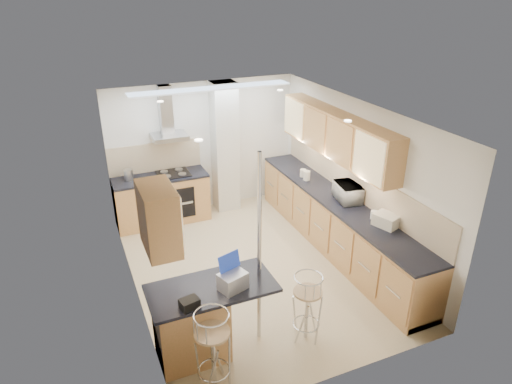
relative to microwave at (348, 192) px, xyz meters
name	(u,v)px	position (x,y,z in m)	size (l,w,h in m)	color
ground	(253,267)	(-1.61, 0.10, -1.06)	(4.80, 4.80, 0.00)	#C8B285
room_shell	(263,166)	(-1.29, 0.47, 0.48)	(3.64, 4.84, 2.51)	white
right_counter	(336,224)	(-0.11, 0.10, -0.60)	(0.63, 4.40, 0.92)	#B68949
back_counter	(162,199)	(-2.56, 2.20, -0.60)	(1.70, 0.63, 0.92)	#B68949
peninsula	(213,319)	(-2.74, -1.35, -0.59)	(1.47, 0.72, 0.94)	#B68949
microwave	(348,192)	(0.00, 0.00, 0.00)	(0.51, 0.35, 0.28)	white
laptop	(233,281)	(-2.53, -1.48, -0.02)	(0.30, 0.22, 0.21)	#9C9DA3
bag	(190,303)	(-3.07, -1.61, -0.07)	(0.20, 0.14, 0.11)	black
bar_stool_near	(213,351)	(-2.91, -1.87, -0.56)	(0.41, 0.41, 1.00)	tan
bar_stool_end	(307,307)	(-1.60, -1.60, -0.60)	(0.38, 0.38, 0.93)	tan
jar_a	(307,176)	(-0.20, 0.99, -0.06)	(0.12, 0.12, 0.17)	silver
jar_b	(303,173)	(-0.18, 1.15, -0.07)	(0.11, 0.11, 0.14)	silver
jar_c	(348,192)	(0.08, 0.09, -0.05)	(0.14, 0.14, 0.18)	#BFB399
jar_d	(374,215)	(0.01, -0.69, -0.08)	(0.10, 0.10, 0.12)	white
bread_bin	(387,220)	(0.04, -0.93, -0.05)	(0.27, 0.34, 0.18)	silver
kettle	(128,175)	(-3.10, 2.24, -0.04)	(0.16, 0.16, 0.20)	#AFB0B4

